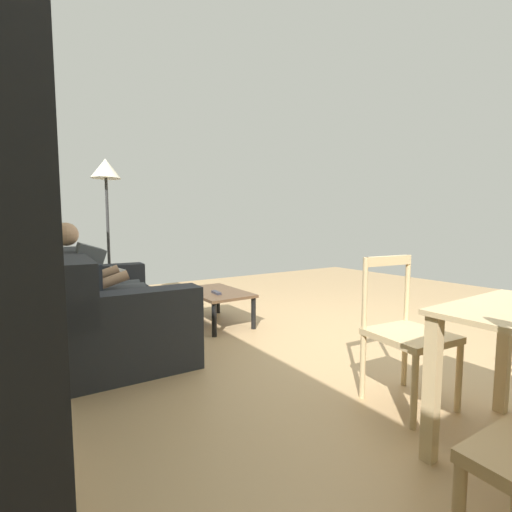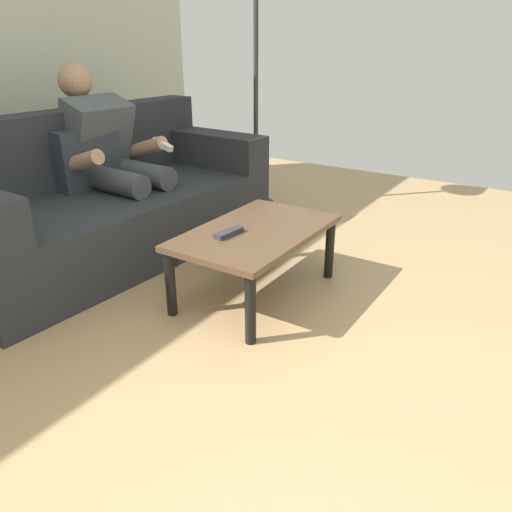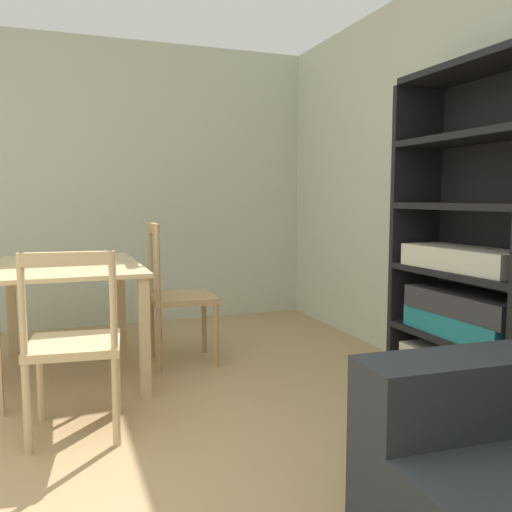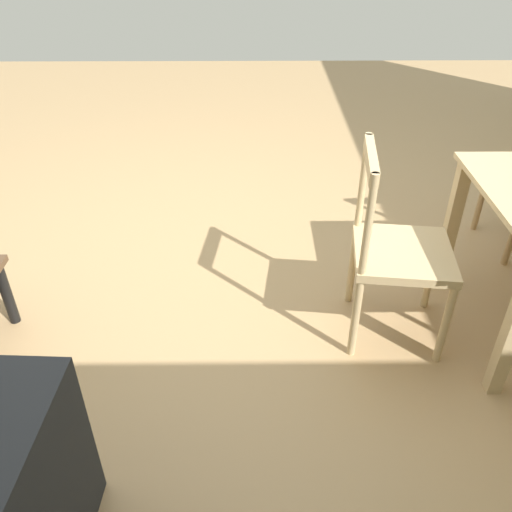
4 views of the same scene
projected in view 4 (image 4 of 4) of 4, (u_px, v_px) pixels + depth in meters
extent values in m
plane|color=tan|center=(212.00, 260.00, 3.04)|extent=(8.40, 8.40, 0.00)
cylinder|color=black|center=(7.00, 294.00, 2.52)|extent=(0.05, 0.05, 0.34)
cube|color=#D1B27F|center=(452.00, 224.00, 2.69)|extent=(0.06, 0.06, 0.69)
cube|color=#D1B27F|center=(403.00, 254.00, 2.32)|extent=(0.47, 0.47, 0.04)
cylinder|color=#D1B27F|center=(446.00, 323.00, 2.27)|extent=(0.04, 0.04, 0.43)
cylinder|color=#D1B27F|center=(432.00, 271.00, 2.58)|extent=(0.04, 0.04, 0.43)
cylinder|color=#D1B27F|center=(356.00, 317.00, 2.31)|extent=(0.04, 0.04, 0.43)
cylinder|color=#D1B27F|center=(352.00, 266.00, 2.62)|extent=(0.04, 0.04, 0.43)
cylinder|color=#D1B27F|center=(368.00, 228.00, 2.05)|extent=(0.03, 0.03, 0.47)
cylinder|color=#D1B27F|center=(363.00, 183.00, 2.36)|extent=(0.03, 0.03, 0.47)
cube|color=#D1B27F|center=(371.00, 159.00, 2.09)|extent=(0.08, 0.38, 0.06)
cylinder|color=tan|center=(482.00, 197.00, 3.19)|extent=(0.04, 0.04, 0.44)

